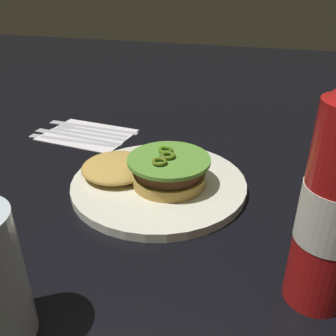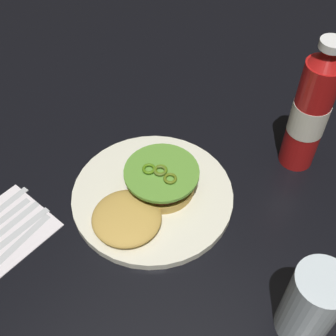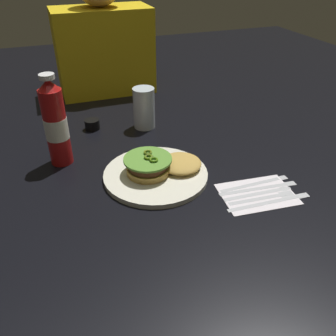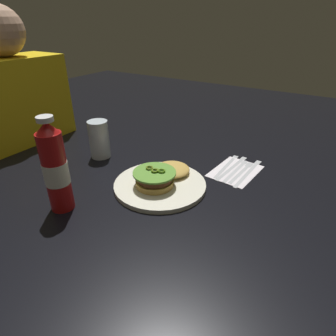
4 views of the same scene
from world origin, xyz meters
name	(u,v)px [view 1 (image 1 of 4)]	position (x,y,z in m)	size (l,w,h in m)	color
ground_plane	(132,229)	(0.00, 0.00, 0.00)	(3.00, 3.00, 0.00)	black
dinner_plate	(159,184)	(0.00, -0.12, 0.01)	(0.28, 0.28, 0.01)	silver
burger_sandwich	(149,169)	(0.02, -0.11, 0.03)	(0.22, 0.13, 0.05)	gold
ketchup_bottle	(336,203)	(-0.23, 0.05, 0.12)	(0.06, 0.06, 0.26)	#B21515
napkin	(88,134)	(0.22, -0.28, 0.00)	(0.19, 0.13, 0.00)	white
table_knife	(87,125)	(0.24, -0.32, 0.00)	(0.22, 0.03, 0.00)	silver
fork_utensil	(86,129)	(0.24, -0.30, 0.00)	(0.18, 0.03, 0.00)	silver
spoon_utensil	(76,131)	(0.25, -0.28, 0.00)	(0.19, 0.03, 0.00)	silver
steak_knife	(72,134)	(0.25, -0.26, 0.00)	(0.22, 0.04, 0.00)	silver
butter_knife	(66,138)	(0.25, -0.24, 0.00)	(0.20, 0.02, 0.00)	silver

